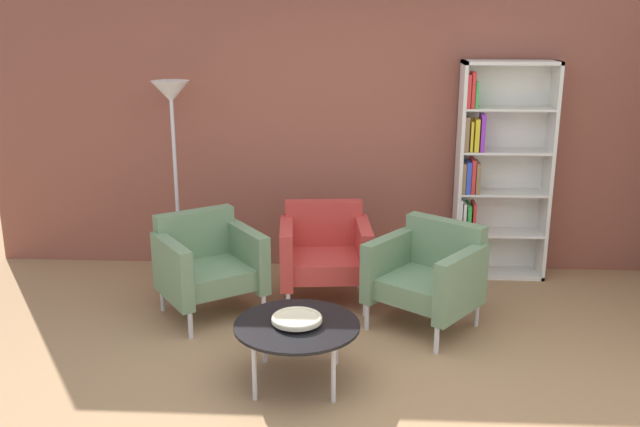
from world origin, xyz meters
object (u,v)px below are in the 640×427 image
(armchair_by_bookshelf, at_px, (428,274))
(decorative_bowl, at_px, (297,319))
(bookshelf_tall, at_px, (493,174))
(armchair_spare_guest, at_px, (207,263))
(floor_lamp_torchiere, at_px, (172,116))
(armchair_corner_red, at_px, (325,251))
(coffee_table_low, at_px, (297,328))

(armchair_by_bookshelf, bearing_deg, decorative_bowl, -98.45)
(bookshelf_tall, distance_m, decorative_bowl, 2.59)
(bookshelf_tall, relative_size, armchair_spare_guest, 2.01)
(armchair_spare_guest, relative_size, floor_lamp_torchiere, 0.54)
(bookshelf_tall, relative_size, armchair_corner_red, 2.44)
(armchair_corner_red, height_order, armchair_spare_guest, same)
(coffee_table_low, bearing_deg, armchair_by_bookshelf, 44.64)
(bookshelf_tall, xyz_separation_m, coffee_table_low, (-1.55, -2.02, -0.55))
(floor_lamp_torchiere, bearing_deg, bookshelf_tall, 4.78)
(bookshelf_tall, bearing_deg, armchair_by_bookshelf, -119.97)
(armchair_spare_guest, bearing_deg, coffee_table_low, -88.01)
(armchair_corner_red, bearing_deg, armchair_spare_guest, -165.66)
(armchair_corner_red, xyz_separation_m, armchair_by_bookshelf, (0.80, -0.46, 0.00))
(coffee_table_low, distance_m, armchair_by_bookshelf, 1.27)
(floor_lamp_torchiere, bearing_deg, armchair_spare_guest, -61.27)
(coffee_table_low, height_order, armchair_corner_red, armchair_corner_red)
(armchair_corner_red, relative_size, armchair_by_bookshelf, 0.82)
(armchair_corner_red, xyz_separation_m, armchair_spare_guest, (-0.90, -0.32, 0.00))
(armchair_by_bookshelf, bearing_deg, armchair_corner_red, -173.34)
(armchair_spare_guest, distance_m, armchair_by_bookshelf, 1.70)
(bookshelf_tall, bearing_deg, armchair_spare_guest, -157.29)
(armchair_spare_guest, relative_size, armchair_by_bookshelf, 1.00)
(armchair_by_bookshelf, distance_m, floor_lamp_torchiere, 2.51)
(coffee_table_low, distance_m, decorative_bowl, 0.06)
(decorative_bowl, distance_m, armchair_corner_red, 1.36)
(bookshelf_tall, relative_size, coffee_table_low, 2.37)
(armchair_spare_guest, xyz_separation_m, floor_lamp_torchiere, (-0.41, 0.75, 1.03))
(coffee_table_low, xyz_separation_m, floor_lamp_torchiere, (-1.20, 1.79, 1.08))
(armchair_spare_guest, bearing_deg, bookshelf_tall, -12.54)
(armchair_by_bookshelf, height_order, floor_lamp_torchiere, floor_lamp_torchiere)
(decorative_bowl, bearing_deg, bookshelf_tall, 52.40)
(decorative_bowl, bearing_deg, armchair_by_bookshelf, 44.64)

